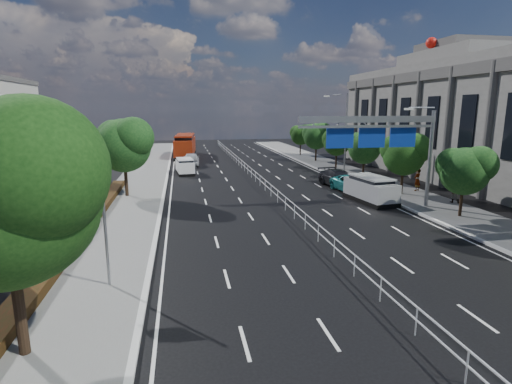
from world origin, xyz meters
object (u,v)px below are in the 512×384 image
object	(u,v)px
toilet_sign	(93,220)
parked_car_dark	(339,179)
white_minivan	(185,166)
near_car_silver	(191,159)
red_bus	(185,145)
overhead_gantry	(383,133)
pedestrian_a	(417,180)
near_car_dark	(183,150)
silver_minivan	(371,189)
parked_car_teal	(354,184)
pedestrian_b	(455,190)

from	to	relation	value
toilet_sign	parked_car_dark	xyz separation A→B (m)	(18.27, 19.00, -2.15)
white_minivan	near_car_silver	bearing A→B (deg)	76.59
red_bus	near_car_silver	size ratio (longest dim) A/B	2.31
near_car_silver	overhead_gantry	bearing A→B (deg)	118.99
white_minivan	pedestrian_a	world-z (taller)	pedestrian_a
toilet_sign	near_car_silver	size ratio (longest dim) A/B	0.87
white_minivan	near_car_dark	xyz separation A→B (m)	(-0.11, 20.72, -0.16)
toilet_sign	overhead_gantry	distance (m)	20.52
silver_minivan	red_bus	bearing A→B (deg)	105.23
toilet_sign	parked_car_teal	bearing A→B (deg)	41.28
silver_minivan	parked_car_teal	size ratio (longest dim) A/B	0.98
pedestrian_a	parked_car_teal	bearing A→B (deg)	-38.59
silver_minivan	parked_car_teal	distance (m)	3.69
near_car_dark	pedestrian_a	size ratio (longest dim) A/B	2.20
toilet_sign	near_car_silver	world-z (taller)	toilet_sign
overhead_gantry	parked_car_dark	bearing A→B (deg)	86.32
parked_car_teal	near_car_dark	bearing A→B (deg)	109.18
parked_car_dark	pedestrian_a	distance (m)	6.94
white_minivan	red_bus	bearing A→B (deg)	83.11
silver_minivan	parked_car_dark	bearing A→B (deg)	83.24
red_bus	near_car_silver	world-z (taller)	red_bus
white_minivan	parked_car_dark	size ratio (longest dim) A/B	0.78
pedestrian_a	silver_minivan	bearing A→B (deg)	-3.62
pedestrian_b	pedestrian_a	bearing A→B (deg)	-50.94
near_car_dark	pedestrian_b	bearing A→B (deg)	114.47
toilet_sign	overhead_gantry	world-z (taller)	overhead_gantry
near_car_dark	parked_car_dark	size ratio (longest dim) A/B	0.79
near_car_dark	pedestrian_a	xyz separation A→B (m)	(20.31, -34.87, 0.41)
toilet_sign	white_minivan	xyz separation A→B (m)	(3.93, 29.47, -2.07)
red_bus	toilet_sign	bearing A→B (deg)	-90.83
toilet_sign	pedestrian_a	bearing A→B (deg)	32.39
parked_car_dark	near_car_dark	bearing A→B (deg)	107.74
near_car_dark	overhead_gantry	bearing A→B (deg)	106.12
overhead_gantry	near_car_dark	size ratio (longest dim) A/B	2.37
near_car_silver	red_bus	bearing A→B (deg)	-83.23
pedestrian_b	white_minivan	bearing A→B (deg)	-6.30
toilet_sign	silver_minivan	size ratio (longest dim) A/B	0.83
toilet_sign	overhead_gantry	bearing A→B (deg)	29.60
near_car_silver	pedestrian_a	size ratio (longest dim) A/B	2.56
pedestrian_a	white_minivan	bearing A→B (deg)	-63.54
toilet_sign	white_minivan	bearing A→B (deg)	82.40
white_minivan	near_car_dark	size ratio (longest dim) A/B	0.99
near_car_silver	white_minivan	bearing A→B (deg)	85.61
near_car_dark	pedestrian_b	world-z (taller)	pedestrian_b
near_car_dark	parked_car_dark	world-z (taller)	parked_car_dark
toilet_sign	near_car_dark	bearing A→B (deg)	85.64
overhead_gantry	red_bus	xyz separation A→B (m)	(-13.47, 36.40, -3.83)
white_minivan	parked_car_dark	xyz separation A→B (m)	(14.34, -10.47, -0.08)
pedestrian_a	near_car_dark	bearing A→B (deg)	-88.30
white_minivan	pedestrian_b	bearing A→B (deg)	-48.62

